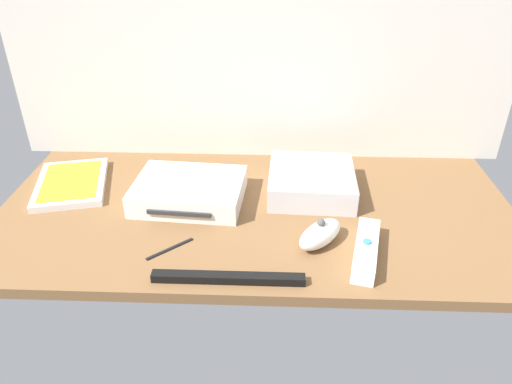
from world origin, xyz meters
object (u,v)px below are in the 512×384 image
remote_wand (366,250)px  stylus_pen (170,248)px  sensor_bar (228,278)px  mini_computer (311,181)px  game_case (71,183)px  game_console (189,191)px  remote_nunchuk (320,234)px

remote_wand → stylus_pen: remote_wand is taller
stylus_pen → sensor_bar: bearing=-35.9°
mini_computer → stylus_pen: size_ratio=1.96×
remote_wand → game_case: bearing=172.7°
mini_computer → sensor_bar: 31.39cm
remote_wand → sensor_bar: (-22.34, -6.95, -0.81)cm
game_console → remote_nunchuk: size_ratio=2.13×
remote_nunchuk → stylus_pen: 25.90cm
sensor_bar → stylus_pen: size_ratio=2.67×
remote_wand → remote_nunchuk: 8.14cm
game_case → remote_wand: remote_wand is taller
game_console → remote_nunchuk: (24.78, -13.35, -0.16)cm
game_case → stylus_pen: (24.71, -20.59, -0.41)cm
game_case → remote_nunchuk: size_ratio=2.09×
game_console → remote_wand: game_console is taller
stylus_pen → remote_nunchuk: bearing=5.9°
game_case → mini_computer: bearing=-14.5°
game_console → game_case: game_console is taller
mini_computer → sensor_bar: mini_computer is taller
remote_wand → sensor_bar: size_ratio=0.63×
sensor_bar → stylus_pen: (-10.72, 7.77, -0.35)cm
game_case → stylus_pen: game_case is taller
game_console → stylus_pen: bearing=-88.9°
game_console → mini_computer: mini_computer is taller
game_console → stylus_pen: size_ratio=2.46×
game_console → mini_computer: (24.28, 4.00, 0.44)cm
remote_nunchuk → sensor_bar: 18.31cm
game_console → game_case: bearing=174.2°
remote_nunchuk → sensor_bar: (-14.99, -10.43, -1.34)cm
remote_wand → stylus_pen: 33.08cm
sensor_bar → stylus_pen: sensor_bar is taller
sensor_bar → game_console: bearing=112.1°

